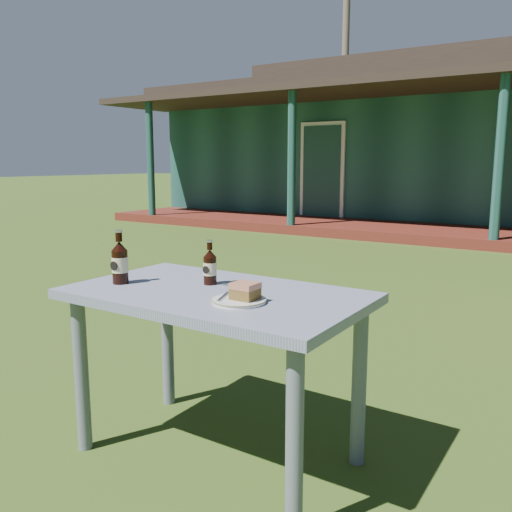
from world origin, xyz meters
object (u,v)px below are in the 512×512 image
Objects in this scene: cafe_table at (216,315)px; cake_slice at (245,291)px; plate at (239,300)px; cola_bottle_near at (210,267)px; cola_bottle_far at (120,262)px.

cake_slice is (0.20, -0.09, 0.15)m from cafe_table.
cola_bottle_near is at bearing 146.45° from plate.
cola_bottle_near is (-0.28, 0.18, 0.07)m from plate.
cola_bottle_far is (-0.63, -0.03, 0.05)m from cake_slice.
cafe_table is 0.22m from cola_bottle_near.
cake_slice is at bearing 33.90° from plate.
cafe_table is at bearing 14.64° from cola_bottle_far.
plate is 0.34m from cola_bottle_near.
cafe_table is 0.24m from plate.
cola_bottle_near is (-0.30, 0.17, 0.03)m from cake_slice.
cafe_table is 6.28× the size of cola_bottle_near.
cake_slice is 0.40× the size of cola_bottle_far.
plate is 2.22× the size of cake_slice.
plate is (0.18, -0.10, 0.11)m from cafe_table.
cola_bottle_near is (-0.09, 0.09, 0.18)m from cafe_table.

